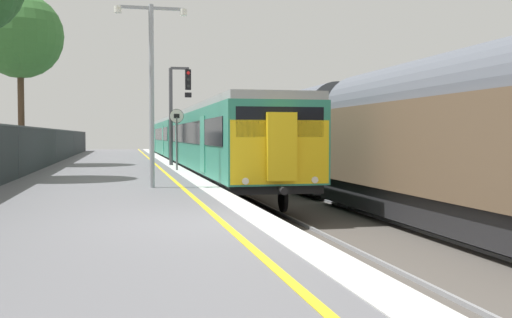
{
  "coord_description": "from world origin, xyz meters",
  "views": [
    {
      "loc": [
        -1.97,
        -9.86,
        1.46
      ],
      "look_at": [
        1.28,
        4.68,
        0.87
      ],
      "focal_mm": 41.91,
      "sensor_mm": 36.0,
      "label": 1
    }
  ],
  "objects_px": {
    "commuter_train_at_platform": "(193,139)",
    "speed_limit_sign": "(177,131)",
    "platform_lamp_mid": "(151,79)",
    "freight_train_adjacent_track": "(347,136)",
    "signal_gantry": "(177,104)",
    "background_tree_left": "(18,38)"
  },
  "relations": [
    {
      "from": "commuter_train_at_platform",
      "to": "speed_limit_sign",
      "type": "distance_m",
      "value": 10.46
    },
    {
      "from": "commuter_train_at_platform",
      "to": "platform_lamp_mid",
      "type": "bearing_deg",
      "value": -99.99
    },
    {
      "from": "freight_train_adjacent_track",
      "to": "signal_gantry",
      "type": "xyz_separation_m",
      "value": [
        -5.47,
        8.79,
        1.58
      ]
    },
    {
      "from": "speed_limit_sign",
      "to": "platform_lamp_mid",
      "type": "xyz_separation_m",
      "value": [
        -1.42,
        -8.26,
        1.4
      ]
    },
    {
      "from": "commuter_train_at_platform",
      "to": "signal_gantry",
      "type": "height_order",
      "value": "signal_gantry"
    },
    {
      "from": "background_tree_left",
      "to": "freight_train_adjacent_track",
      "type": "bearing_deg",
      "value": -38.23
    },
    {
      "from": "freight_train_adjacent_track",
      "to": "speed_limit_sign",
      "type": "distance_m",
      "value": 7.37
    },
    {
      "from": "speed_limit_sign",
      "to": "commuter_train_at_platform",
      "type": "bearing_deg",
      "value": 79.83
    },
    {
      "from": "commuter_train_at_platform",
      "to": "background_tree_left",
      "type": "height_order",
      "value": "background_tree_left"
    },
    {
      "from": "speed_limit_sign",
      "to": "freight_train_adjacent_track",
      "type": "bearing_deg",
      "value": -37.46
    },
    {
      "from": "freight_train_adjacent_track",
      "to": "platform_lamp_mid",
      "type": "distance_m",
      "value": 8.35
    },
    {
      "from": "freight_train_adjacent_track",
      "to": "platform_lamp_mid",
      "type": "bearing_deg",
      "value": -152.56
    },
    {
      "from": "background_tree_left",
      "to": "commuter_train_at_platform",
      "type": "bearing_deg",
      "value": 26.76
    },
    {
      "from": "freight_train_adjacent_track",
      "to": "background_tree_left",
      "type": "xyz_separation_m",
      "value": [
        -12.99,
        10.24,
        4.75
      ]
    },
    {
      "from": "commuter_train_at_platform",
      "to": "signal_gantry",
      "type": "bearing_deg",
      "value": -103.79
    },
    {
      "from": "speed_limit_sign",
      "to": "platform_lamp_mid",
      "type": "distance_m",
      "value": 8.49
    },
    {
      "from": "signal_gantry",
      "to": "speed_limit_sign",
      "type": "relative_size",
      "value": 1.87
    },
    {
      "from": "signal_gantry",
      "to": "platform_lamp_mid",
      "type": "xyz_separation_m",
      "value": [
        -1.8,
        -12.57,
        0.03
      ]
    },
    {
      "from": "freight_train_adjacent_track",
      "to": "commuter_train_at_platform",
      "type": "bearing_deg",
      "value": 105.17
    },
    {
      "from": "commuter_train_at_platform",
      "to": "background_tree_left",
      "type": "distance_m",
      "value": 11.21
    },
    {
      "from": "commuter_train_at_platform",
      "to": "signal_gantry",
      "type": "xyz_separation_m",
      "value": [
        -1.47,
        -5.98,
        1.75
      ]
    },
    {
      "from": "signal_gantry",
      "to": "background_tree_left",
      "type": "xyz_separation_m",
      "value": [
        -7.52,
        1.44,
        3.17
      ]
    }
  ]
}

